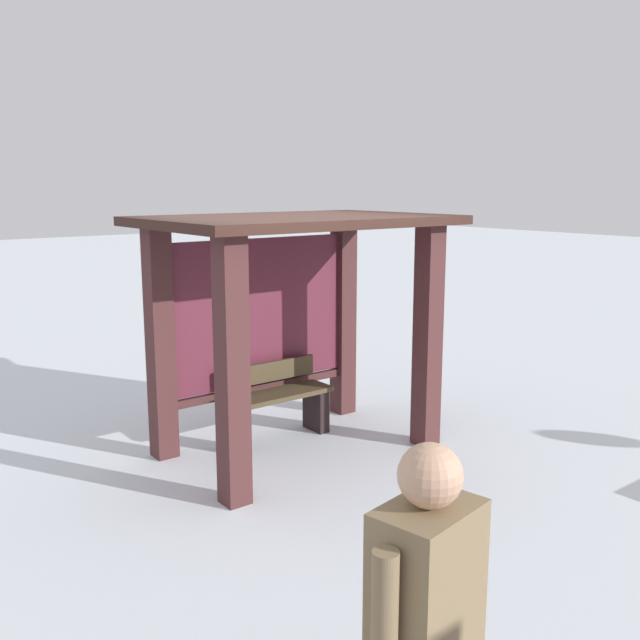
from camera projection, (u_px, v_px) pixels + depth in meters
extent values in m
plane|color=white|center=(298.00, 449.00, 6.97)|extent=(60.00, 60.00, 0.00)
cube|color=#472424|center=(232.00, 373.00, 5.60)|extent=(0.21, 0.21, 2.18)
cube|color=#472424|center=(428.00, 337.00, 6.93)|extent=(0.21, 0.21, 2.18)
cube|color=#472424|center=(160.00, 344.00, 6.60)|extent=(0.21, 0.21, 2.18)
cube|color=#472424|center=(343.00, 318.00, 7.93)|extent=(0.21, 0.21, 2.18)
cube|color=#341D16|center=(297.00, 220.00, 6.55)|extent=(2.76, 1.84, 0.08)
cube|color=#5C2030|center=(260.00, 311.00, 7.23)|extent=(2.00, 0.08, 1.48)
cube|color=#472424|center=(262.00, 387.00, 7.36)|extent=(2.00, 0.06, 0.08)
cube|color=#4A3D28|center=(277.00, 395.00, 7.15)|extent=(1.18, 0.37, 0.05)
cube|color=#4A3D28|center=(268.00, 372.00, 7.24)|extent=(1.12, 0.04, 0.20)
cube|color=black|center=(316.00, 409.00, 7.49)|extent=(0.12, 0.31, 0.45)
cube|color=black|center=(236.00, 428.00, 6.90)|extent=(0.12, 0.31, 0.45)
cube|color=#846E4D|center=(426.00, 594.00, 2.47)|extent=(0.43, 0.33, 0.65)
sphere|color=tan|center=(430.00, 475.00, 2.39)|extent=(0.22, 0.22, 0.22)
cylinder|color=#846E4D|center=(462.00, 575.00, 2.65)|extent=(0.10, 0.10, 0.59)
cylinder|color=#846E4D|center=(384.00, 635.00, 2.30)|extent=(0.10, 0.10, 0.59)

